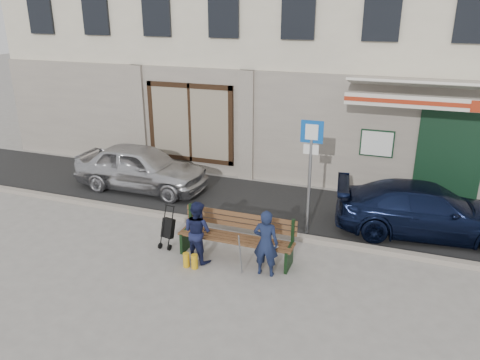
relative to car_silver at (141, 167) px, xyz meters
The scene contains 11 objects.
ground 4.94m from the car_silver, 37.97° to the right, with size 80.00×80.00×0.00m, color #9E9991.
asphalt_lane 3.92m from the car_silver, ahead, with size 60.00×3.20×0.01m, color #282828.
curb 4.19m from the car_silver, 21.41° to the right, with size 60.00×0.18×0.12m, color #9E9384.
building 7.96m from the car_silver, 54.56° to the left, with size 20.00×8.27×10.00m.
car_silver is the anchor object (origin of this frame).
car_navy 7.51m from the car_silver, ahead, with size 1.63×4.01×1.16m, color black.
parking_sign 5.23m from the car_silver, 12.54° to the right, with size 0.49×0.08×2.62m.
bench 4.72m from the car_silver, 35.56° to the right, with size 2.40×1.17×0.98m.
man 5.59m from the car_silver, 34.02° to the right, with size 0.49×0.32×1.34m, color #161F3D.
woman 4.42m from the car_silver, 43.99° to the right, with size 0.62×0.49×1.28m, color #161B3D.
stroller 3.62m from the car_silver, 49.82° to the right, with size 0.30×0.40×0.91m.
Camera 1 is at (3.03, -7.66, 4.85)m, focal length 35.00 mm.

